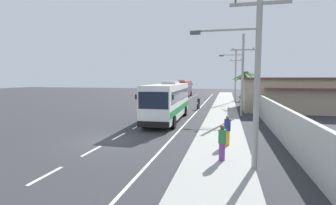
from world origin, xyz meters
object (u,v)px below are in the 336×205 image
palm_nearest (247,80)px  palm_second (245,82)px  pedestrian_near_kerb (227,130)px  utility_pole_mid (242,73)px  motorcycle_beside_bus (198,104)px  roadside_building (300,94)px  utility_pole_far (235,75)px  coach_bus_far_lane (183,88)px  utility_pole_nearest (254,69)px  coach_bus_foreground (168,100)px  pedestrian_midwalk (222,142)px

palm_nearest → palm_second: 13.65m
pedestrian_near_kerb → utility_pole_mid: (1.36, 12.33, 3.50)m
motorcycle_beside_bus → roadside_building: (12.24, 1.87, 1.38)m
utility_pole_far → palm_nearest: (2.25, 5.55, -0.76)m
coach_bus_far_lane → utility_pole_mid: 26.76m
palm_second → utility_pole_nearest: bearing=-92.9°
utility_pole_mid → palm_second: utility_pole_mid is taller
utility_pole_nearest → palm_nearest: utility_pole_nearest is taller
palm_nearest → roadside_building: 15.76m
palm_nearest → palm_second: bearing=-95.3°
utility_pole_nearest → utility_pole_mid: size_ratio=0.95×
coach_bus_far_lane → pedestrian_near_kerb: 37.95m
pedestrian_near_kerb → coach_bus_foreground: bearing=106.2°
utility_pole_mid → motorcycle_beside_bus: bearing=136.5°
utility_pole_far → utility_pole_mid: bearing=-89.6°
palm_nearest → motorcycle_beside_bus: bearing=-113.0°
utility_pole_far → palm_second: bearing=-83.0°
utility_pole_far → roadside_building: bearing=-51.2°
coach_bus_foreground → palm_second: bearing=57.2°
coach_bus_far_lane → palm_nearest: palm_nearest is taller
pedestrian_midwalk → palm_nearest: (3.73, 36.46, 2.66)m
coach_bus_foreground → palm_second: palm_second is taller
roadside_building → utility_pole_mid: bearing=-138.2°
coach_bus_foreground → motorcycle_beside_bus: size_ratio=5.48×
coach_bus_foreground → utility_pole_far: (6.69, 19.97, 2.52)m
motorcycle_beside_bus → utility_pole_mid: utility_pole_mid is taller
coach_bus_far_lane → utility_pole_nearest: 41.62m
motorcycle_beside_bus → utility_pole_mid: size_ratio=0.23×
roadside_building → utility_pole_far: bearing=128.8°
coach_bus_foreground → utility_pole_far: utility_pole_far is taller
palm_nearest → utility_pole_far: bearing=-112.1°
utility_pole_mid → palm_nearest: size_ratio=1.60×
coach_bus_far_lane → utility_pole_mid: size_ratio=1.35×
motorcycle_beside_bus → utility_pole_far: 12.69m
motorcycle_beside_bus → palm_second: size_ratio=0.40×
utility_pole_mid → roadside_building: size_ratio=0.59×
motorcycle_beside_bus → utility_pole_mid: bearing=-43.5°
utility_pole_nearest → palm_nearest: size_ratio=1.53×
coach_bus_far_lane → utility_pole_far: size_ratio=1.33×
utility_pole_nearest → palm_second: bearing=87.1°
utility_pole_nearest → roadside_building: bearing=71.1°
coach_bus_far_lane → pedestrian_midwalk: (8.84, -39.62, -0.90)m
pedestrian_near_kerb → utility_pole_mid: bearing=66.1°
pedestrian_midwalk → roadside_building: bearing=-79.7°
utility_pole_mid → palm_second: bearing=83.5°
pedestrian_near_kerb → palm_second: 20.34m
utility_pole_far → pedestrian_near_kerb: bearing=-92.5°
pedestrian_near_kerb → palm_second: (2.23, 20.08, 2.37)m
motorcycle_beside_bus → utility_pole_nearest: (4.59, -20.47, 3.70)m
coach_bus_foreground → palm_nearest: 27.10m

